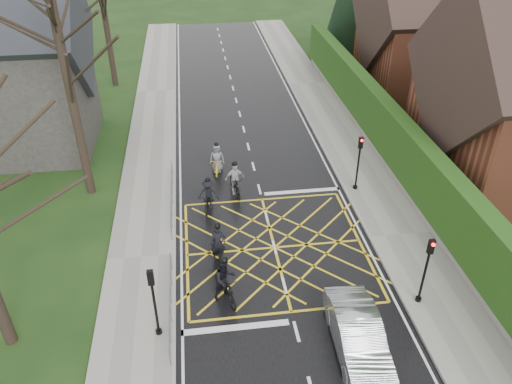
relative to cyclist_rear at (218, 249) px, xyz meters
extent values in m
plane|color=black|center=(2.60, 0.58, -0.66)|extent=(120.00, 120.00, 0.00)
cube|color=black|center=(2.60, 0.58, -0.65)|extent=(9.00, 80.00, 0.01)
cube|color=gray|center=(8.60, 0.58, -0.58)|extent=(3.00, 80.00, 0.15)
cube|color=gray|center=(-3.40, 0.58, -0.58)|extent=(3.00, 80.00, 0.15)
cube|color=slate|center=(10.35, 6.58, -0.31)|extent=(0.50, 38.00, 0.70)
cube|color=#163B10|center=(10.35, 6.58, 1.44)|extent=(0.90, 38.00, 2.80)
cube|color=brown|center=(17.35, 18.58, 2.34)|extent=(9.00, 8.00, 6.00)
cube|color=#31221D|center=(17.35, 18.58, 5.24)|extent=(9.80, 8.80, 8.80)
cylinder|color=black|center=(13.35, 26.58, -0.06)|extent=(0.50, 0.50, 1.20)
cone|color=black|center=(13.35, 26.58, 4.34)|extent=(4.60, 4.60, 10.00)
cube|color=#2D2B28|center=(-10.90, 12.58, 2.84)|extent=(8.00, 7.00, 7.00)
cube|color=#26282D|center=(-10.90, 12.58, 6.24)|extent=(8.80, 7.80, 7.80)
cylinder|color=black|center=(-6.40, 6.58, 4.84)|extent=(0.44, 0.44, 11.00)
cylinder|color=black|center=(-7.40, 14.58, 5.34)|extent=(0.44, 0.44, 12.00)
cylinder|color=black|center=(-6.70, 22.58, 4.34)|extent=(0.44, 0.44, 10.00)
cylinder|color=slate|center=(-2.05, -2.92, 0.34)|extent=(0.05, 5.00, 0.05)
cylinder|color=slate|center=(-2.05, -2.92, -0.11)|extent=(0.04, 5.00, 0.04)
cylinder|color=slate|center=(-2.05, -5.42, -0.16)|extent=(0.04, 0.04, 1.00)
cylinder|color=slate|center=(-2.05, -0.42, -0.16)|extent=(0.04, 0.04, 1.00)
cylinder|color=slate|center=(-2.05, 4.58, 0.34)|extent=(0.05, 6.00, 0.05)
cylinder|color=slate|center=(-2.05, 4.58, -0.11)|extent=(0.04, 6.00, 0.04)
cylinder|color=slate|center=(-2.05, 1.58, -0.16)|extent=(0.04, 0.04, 1.00)
cylinder|color=slate|center=(-2.05, 7.58, -0.16)|extent=(0.04, 0.04, 1.00)
cylinder|color=black|center=(7.70, 4.78, 0.84)|extent=(0.10, 0.10, 3.00)
cylinder|color=black|center=(7.70, 4.78, -0.51)|extent=(0.24, 0.24, 0.30)
cube|color=black|center=(7.70, 4.78, 2.24)|extent=(0.22, 0.16, 0.62)
sphere|color=#FF0C0C|center=(7.70, 4.66, 2.42)|extent=(0.14, 0.14, 0.14)
cylinder|color=black|center=(7.70, -3.62, 0.84)|extent=(0.10, 0.10, 3.00)
cylinder|color=black|center=(7.70, -3.62, -0.51)|extent=(0.24, 0.24, 0.30)
cube|color=black|center=(7.70, -3.62, 2.24)|extent=(0.22, 0.16, 0.62)
sphere|color=#FF0C0C|center=(7.70, -3.74, 2.42)|extent=(0.14, 0.14, 0.14)
cylinder|color=black|center=(-2.50, -3.92, 0.84)|extent=(0.10, 0.10, 3.00)
cylinder|color=black|center=(-2.50, -3.92, -0.51)|extent=(0.24, 0.24, 0.30)
cube|color=black|center=(-2.50, -3.92, 2.24)|extent=(0.22, 0.16, 0.62)
sphere|color=#FF0C0C|center=(-2.50, -3.80, 2.42)|extent=(0.14, 0.14, 0.14)
imported|color=black|center=(0.00, -0.03, -0.11)|extent=(0.96, 2.15, 1.10)
imported|color=black|center=(0.00, 0.07, 0.27)|extent=(0.72, 0.52, 1.86)
sphere|color=black|center=(0.00, 0.07, 1.22)|extent=(0.29, 0.29, 0.29)
imported|color=black|center=(0.11, -2.33, -0.03)|extent=(1.24, 2.16, 1.25)
imported|color=black|center=(0.11, -2.23, 0.30)|extent=(1.12, 0.99, 1.91)
sphere|color=black|center=(0.11, -2.23, 1.27)|extent=(0.30, 0.30, 0.30)
imported|color=black|center=(-0.20, 4.12, -0.17)|extent=(1.00, 1.94, 0.97)
imported|color=black|center=(-0.20, 4.22, 0.16)|extent=(1.16, 0.81, 1.64)
sphere|color=black|center=(-0.20, 4.22, 1.01)|extent=(0.26, 0.26, 0.26)
imported|color=black|center=(1.26, 5.30, -0.08)|extent=(0.87, 2.00, 1.16)
imported|color=#B7B6BB|center=(1.26, 5.40, 0.23)|extent=(1.10, 0.61, 1.78)
sphere|color=black|center=(1.26, 5.40, 1.14)|extent=(0.28, 0.28, 0.28)
imported|color=yellow|center=(0.49, 7.77, -0.17)|extent=(0.88, 1.94, 0.99)
imported|color=slate|center=(0.49, 7.87, 0.18)|extent=(0.88, 0.63, 1.68)
sphere|color=black|center=(0.49, 7.87, 1.04)|extent=(0.26, 0.26, 0.26)
imported|color=#B9BAC0|center=(4.56, -5.55, 0.08)|extent=(1.73, 4.56, 1.49)
camera|label=1|loc=(-0.63, -16.96, 13.94)|focal=35.00mm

